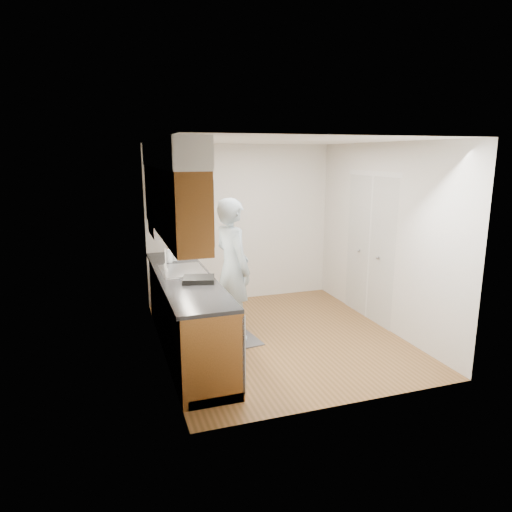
{
  "coord_description": "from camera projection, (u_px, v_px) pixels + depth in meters",
  "views": [
    {
      "loc": [
        -2.06,
        -5.23,
        2.34
      ],
      "look_at": [
        -0.24,
        0.25,
        1.05
      ],
      "focal_mm": 32.0,
      "sensor_mm": 36.0,
      "label": 1
    }
  ],
  "objects": [
    {
      "name": "wall_back",
      "position": [
        240.0,
        224.0,
        7.33
      ],
      "size": [
        3.0,
        0.02,
        2.5
      ],
      "primitive_type": "cube",
      "color": "silver",
      "rests_on": "floor"
    },
    {
      "name": "soap_bottle_b",
      "position": [
        175.0,
        254.0,
        6.14
      ],
      "size": [
        0.1,
        0.1,
        0.18
      ],
      "primitive_type": "imported",
      "rotation": [
        0.0,
        0.0,
        -0.28
      ],
      "color": "white",
      "rests_on": "counter"
    },
    {
      "name": "soap_bottle_a",
      "position": [
        169.0,
        254.0,
        6.01
      ],
      "size": [
        0.11,
        0.11,
        0.24
      ],
      "primitive_type": "imported",
      "rotation": [
        0.0,
        0.0,
        -0.24
      ],
      "color": "white",
      "rests_on": "counter"
    },
    {
      "name": "person",
      "position": [
        232.0,
        260.0,
        5.75
      ],
      "size": [
        0.64,
        0.82,
        2.05
      ],
      "primitive_type": "imported",
      "rotation": [
        0.0,
        0.0,
        1.81
      ],
      "color": "#91A5B0",
      "rests_on": "floor_mat"
    },
    {
      "name": "wall_right",
      "position": [
        383.0,
        237.0,
        6.18
      ],
      "size": [
        0.02,
        3.5,
        2.5
      ],
      "primitive_type": "cube",
      "color": "silver",
      "rests_on": "floor"
    },
    {
      "name": "floor",
      "position": [
        279.0,
        337.0,
        5.99
      ],
      "size": [
        3.5,
        3.5,
        0.0
      ],
      "primitive_type": "plane",
      "color": "brown",
      "rests_on": "ground"
    },
    {
      "name": "upper_cabinets",
      "position": [
        171.0,
        190.0,
        5.19
      ],
      "size": [
        0.47,
        2.8,
        1.21
      ],
      "color": "brown",
      "rests_on": "wall_left"
    },
    {
      "name": "wall_left",
      "position": [
        159.0,
        251.0,
        5.25
      ],
      "size": [
        0.02,
        3.5,
        2.5
      ],
      "primitive_type": "cube",
      "color": "silver",
      "rests_on": "floor"
    },
    {
      "name": "ceiling",
      "position": [
        281.0,
        141.0,
        5.44
      ],
      "size": [
        3.5,
        3.5,
        0.0
      ],
      "primitive_type": "plane",
      "rotation": [
        3.14,
        0.0,
        0.0
      ],
      "color": "white",
      "rests_on": "wall_left"
    },
    {
      "name": "counter",
      "position": [
        187.0,
        311.0,
        5.51
      ],
      "size": [
        0.64,
        2.8,
        1.3
      ],
      "color": "brown",
      "rests_on": "floor"
    },
    {
      "name": "closet_door",
      "position": [
        369.0,
        249.0,
        6.5
      ],
      "size": [
        0.02,
        1.22,
        2.05
      ],
      "primitive_type": "cube",
      "color": "white",
      "rests_on": "wall_right"
    },
    {
      "name": "soap_bottle_c",
      "position": [
        175.0,
        251.0,
        6.28
      ],
      "size": [
        0.19,
        0.19,
        0.19
      ],
      "primitive_type": "imported",
      "rotation": [
        0.0,
        0.0,
        0.39
      ],
      "color": "white",
      "rests_on": "counter"
    },
    {
      "name": "dish_rack",
      "position": [
        199.0,
        279.0,
        5.12
      ],
      "size": [
        0.41,
        0.37,
        0.05
      ],
      "primitive_type": "cube",
      "rotation": [
        0.0,
        0.0,
        -0.25
      ],
      "color": "black",
      "rests_on": "counter"
    },
    {
      "name": "floor_mat",
      "position": [
        233.0,
        336.0,
        5.98
      ],
      "size": [
        0.61,
        0.91,
        0.02
      ],
      "primitive_type": "cube",
      "rotation": [
        0.0,
        0.0,
        0.14
      ],
      "color": "#555558",
      "rests_on": "floor"
    }
  ]
}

